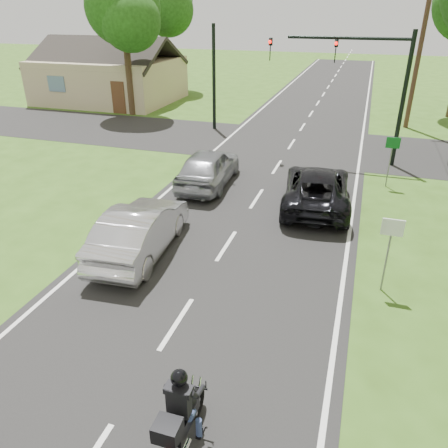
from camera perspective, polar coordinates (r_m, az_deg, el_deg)
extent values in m
plane|color=#315116|center=(10.88, -6.20, -12.80)|extent=(140.00, 140.00, 0.00)
cube|color=black|center=(19.24, 5.72, 5.55)|extent=(8.00, 100.00, 0.01)
cube|color=black|center=(24.85, 8.80, 10.25)|extent=(60.00, 7.00, 0.01)
torus|color=black|center=(8.73, -3.60, -22.23)|extent=(0.14, 0.62, 0.62)
cube|color=black|center=(8.15, -5.30, -23.96)|extent=(0.27, 0.89, 0.28)
sphere|color=black|center=(8.16, -4.69, -22.02)|extent=(0.32, 0.32, 0.32)
cube|color=black|center=(7.83, -6.35, -24.92)|extent=(0.32, 0.52, 0.09)
cylinder|color=black|center=(8.15, -4.22, -20.30)|extent=(0.58, 0.04, 0.03)
cube|color=black|center=(7.46, -7.40, -25.15)|extent=(0.42, 0.38, 0.30)
cube|color=black|center=(7.63, -5.92, -22.00)|extent=(0.38, 0.21, 0.56)
sphere|color=black|center=(7.35, -5.88, -19.36)|extent=(0.28, 0.28, 0.28)
cylinder|color=navy|center=(8.60, -6.13, -24.37)|extent=(0.11, 0.11, 0.42)
cylinder|color=navy|center=(8.49, -3.29, -25.11)|extent=(0.11, 0.11, 0.42)
imported|color=black|center=(16.86, 12.01, 4.62)|extent=(2.87, 5.36, 1.43)
imported|color=silver|center=(13.50, -10.91, -0.76)|extent=(2.00, 4.78, 1.54)
imported|color=#929499|center=(18.53, -2.05, 7.45)|extent=(2.07, 4.70, 1.57)
cylinder|color=black|center=(22.00, 22.31, 14.57)|extent=(0.20, 0.20, 6.00)
cylinder|color=black|center=(21.67, 15.96, 22.32)|extent=(5.40, 0.14, 0.14)
imported|color=black|center=(21.74, 14.37, 21.04)|extent=(0.16, 0.36, 1.00)
imported|color=black|center=(22.17, 6.08, 21.75)|extent=(0.16, 0.36, 1.00)
sphere|color=#FF0C07|center=(21.53, 14.43, 21.87)|extent=(0.16, 0.16, 0.16)
sphere|color=#FF0C07|center=(21.97, 6.01, 22.58)|extent=(0.16, 0.16, 0.16)
cylinder|color=black|center=(27.36, -1.32, 18.46)|extent=(0.20, 0.20, 6.00)
cylinder|color=#4E3123|center=(29.77, 24.37, 20.86)|extent=(0.28, 0.28, 10.00)
cylinder|color=slate|center=(12.16, 20.49, -4.14)|extent=(0.05, 0.05, 2.00)
cube|color=silver|center=(11.73, 21.18, -0.42)|extent=(0.55, 0.04, 0.45)
cylinder|color=slate|center=(19.55, 20.79, 7.37)|extent=(0.05, 0.05, 2.00)
cube|color=#0C591E|center=(19.26, 21.23, 9.86)|extent=(0.55, 0.04, 0.45)
cylinder|color=#332316|center=(31.95, -12.37, 19.22)|extent=(0.44, 0.44, 6.16)
sphere|color=#193B10|center=(31.72, -13.09, 25.91)|extent=(4.80, 4.80, 4.80)
sphere|color=#193B10|center=(30.78, -12.16, 24.55)|extent=(3.84, 3.84, 3.84)
cylinder|color=#332316|center=(41.68, -7.88, 21.55)|extent=(0.44, 0.44, 6.72)
sphere|color=#193B10|center=(40.50, -7.38, 26.03)|extent=(4.32, 4.32, 4.32)
cube|color=tan|center=(37.58, -14.65, 17.74)|extent=(10.00, 8.00, 3.20)
cube|color=black|center=(35.66, -16.81, 20.47)|extent=(10.20, 4.00, 2.29)
cube|color=black|center=(39.05, -13.41, 21.29)|extent=(10.20, 4.00, 2.29)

